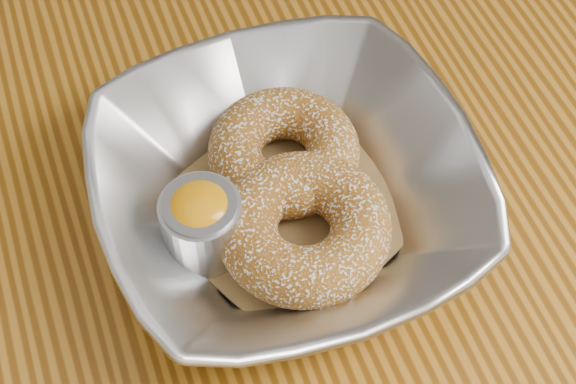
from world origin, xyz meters
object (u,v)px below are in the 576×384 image
object	(u,v)px
donut_back	(284,151)
serving_bowl	(288,192)
ramekin	(202,222)
donut_front	(304,228)
table	(360,212)

from	to	relation	value
donut_back	serving_bowl	bearing A→B (deg)	-105.42
serving_bowl	donut_back	world-z (taller)	serving_bowl
donut_back	ramekin	world-z (taller)	ramekin
donut_back	ramekin	bearing A→B (deg)	-149.74
donut_front	ramekin	bearing A→B (deg)	160.23
donut_front	ramekin	size ratio (longest dim) A/B	2.01
table	donut_back	bearing A→B (deg)	-170.66
serving_bowl	donut_back	bearing A→B (deg)	74.58
donut_front	ramekin	xyz separation A→B (m)	(-0.06, 0.02, 0.01)
table	serving_bowl	size ratio (longest dim) A/B	4.92
serving_bowl	donut_front	size ratio (longest dim) A/B	2.22
table	serving_bowl	distance (m)	0.16
ramekin	serving_bowl	bearing A→B (deg)	6.70
table	donut_front	world-z (taller)	donut_front
table	ramekin	xyz separation A→B (m)	(-0.14, -0.05, 0.14)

